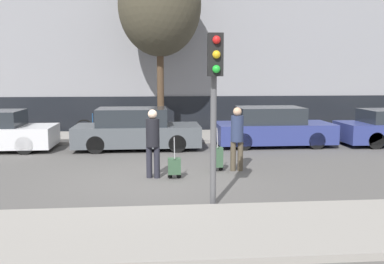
{
  "coord_description": "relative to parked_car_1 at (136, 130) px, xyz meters",
  "views": [
    {
      "loc": [
        0.07,
        -10.5,
        2.65
      ],
      "look_at": [
        1.18,
        1.8,
        0.95
      ],
      "focal_mm": 40.0,
      "sensor_mm": 36.0,
      "label": 1
    }
  ],
  "objects": [
    {
      "name": "ground_plane",
      "position": [
        0.55,
        -4.53,
        -0.67
      ],
      "size": [
        80.0,
        80.0,
        0.0
      ],
      "primitive_type": "plane",
      "color": "#565451"
    },
    {
      "name": "sidewalk_near",
      "position": [
        0.55,
        -8.28,
        -0.61
      ],
      "size": [
        28.0,
        2.5,
        0.12
      ],
      "color": "gray",
      "rests_on": "ground_plane"
    },
    {
      "name": "sidewalk_far",
      "position": [
        0.55,
        2.47,
        -0.61
      ],
      "size": [
        28.0,
        3.0,
        0.12
      ],
      "color": "gray",
      "rests_on": "ground_plane"
    },
    {
      "name": "parked_car_1",
      "position": [
        0.0,
        0.0,
        0.0
      ],
      "size": [
        4.37,
        1.85,
        1.44
      ],
      "color": "#4C5156",
      "rests_on": "ground_plane"
    },
    {
      "name": "parked_car_2",
      "position": [
        4.97,
        0.19,
        -0.0
      ],
      "size": [
        4.22,
        1.85,
        1.43
      ],
      "color": "navy",
      "rests_on": "ground_plane"
    },
    {
      "name": "pedestrian_left",
      "position": [
        0.6,
        -4.33,
        0.33
      ],
      "size": [
        0.34,
        0.34,
        1.75
      ],
      "rotation": [
        0.0,
        0.0,
        2.91
      ],
      "color": "#23232D",
      "rests_on": "ground_plane"
    },
    {
      "name": "trolley_left",
      "position": [
        1.13,
        -4.45,
        -0.35
      ],
      "size": [
        0.34,
        0.29,
        1.07
      ],
      "color": "#335138",
      "rests_on": "ground_plane"
    },
    {
      "name": "pedestrian_right",
      "position": [
        2.87,
        -3.72,
        0.32
      ],
      "size": [
        0.35,
        0.34,
        1.74
      ],
      "rotation": [
        0.0,
        0.0,
        0.0
      ],
      "color": "#4C4233",
      "rests_on": "ground_plane"
    },
    {
      "name": "trolley_right",
      "position": [
        2.32,
        -3.72,
        -0.29
      ],
      "size": [
        0.34,
        0.29,
        1.2
      ],
      "color": "#335138",
      "rests_on": "ground_plane"
    },
    {
      "name": "traffic_light",
      "position": [
        1.79,
        -6.9,
        1.76
      ],
      "size": [
        0.28,
        0.47,
        3.39
      ],
      "color": "#515154",
      "rests_on": "ground_plane"
    },
    {
      "name": "parked_bicycle",
      "position": [
        -1.61,
        2.12,
        -0.18
      ],
      "size": [
        1.77,
        0.06,
        0.96
      ],
      "color": "black",
      "rests_on": "sidewalk_far"
    },
    {
      "name": "bare_tree_near_crossing",
      "position": [
        0.92,
        2.69,
        4.67
      ],
      "size": [
        3.34,
        3.34,
        7.29
      ],
      "color": "#4C3826",
      "rests_on": "sidewalk_far"
    }
  ]
}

